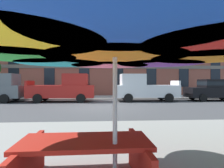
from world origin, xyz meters
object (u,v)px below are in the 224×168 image
(pickup_red, at_px, (65,89))
(pickup_white, at_px, (143,88))
(sedan_black, at_px, (214,89))
(patio_umbrella, at_px, (115,39))
(picnic_table, at_px, (85,160))

(pickup_red, relative_size, pickup_white, 1.00)
(sedan_black, bearing_deg, pickup_white, 180.00)
(sedan_black, distance_m, patio_umbrella, 15.82)
(pickup_red, height_order, pickup_white, same)
(pickup_white, relative_size, picnic_table, 2.79)
(pickup_white, bearing_deg, picnic_table, -106.71)
(pickup_red, distance_m, sedan_black, 12.29)
(pickup_red, bearing_deg, pickup_white, 0.00)
(sedan_black, xyz_separation_m, picnic_table, (-9.76, -12.50, -0.46))
(picnic_table, bearing_deg, patio_umbrella, -26.61)
(pickup_white, bearing_deg, pickup_red, 180.00)
(pickup_white, bearing_deg, patio_umbrella, -104.76)
(pickup_white, xyz_separation_m, sedan_black, (6.01, -0.00, -0.08))
(pickup_red, bearing_deg, patio_umbrella, -76.96)
(pickup_red, height_order, sedan_black, pickup_red)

